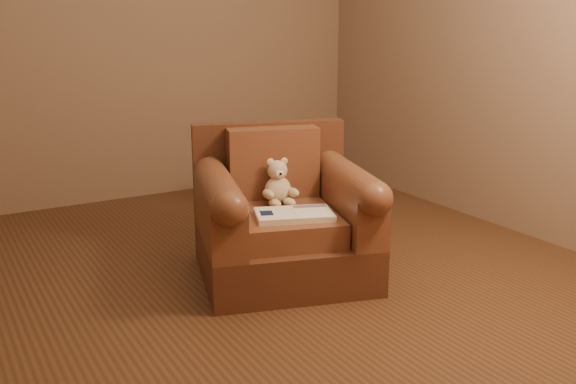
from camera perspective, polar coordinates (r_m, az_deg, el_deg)
floor at (r=3.60m, az=-4.07°, el=-7.84°), size 4.00×4.00×0.00m
armchair at (r=3.59m, az=-0.52°, el=-2.50°), size 1.11×1.08×0.82m
teddy_bear at (r=3.61m, az=-0.85°, el=0.48°), size 0.19×0.22×0.27m
guidebook at (r=3.38m, az=0.55°, el=-2.02°), size 0.46×0.37×0.03m
side_table at (r=4.44m, az=-0.78°, el=1.28°), size 0.45×0.45×0.63m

